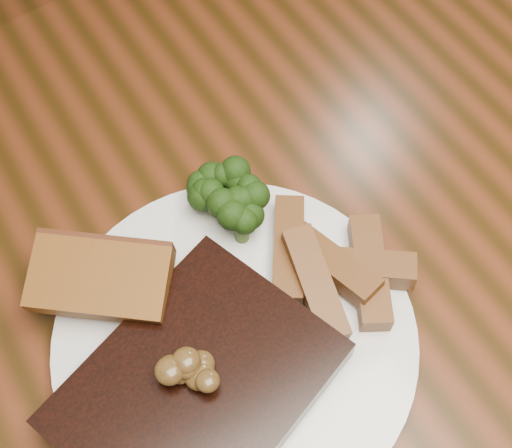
{
  "coord_description": "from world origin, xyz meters",
  "views": [
    {
      "loc": [
        -0.15,
        -0.22,
        1.26
      ],
      "look_at": [
        0.0,
        0.02,
        0.78
      ],
      "focal_mm": 50.0,
      "sensor_mm": 36.0,
      "label": 1
    }
  ],
  "objects_px": {
    "garlic_bread": "(105,291)",
    "potato_wedges": "(305,274)",
    "plate": "(235,340)",
    "steak": "(197,388)",
    "dining_table": "(264,307)"
  },
  "relations": [
    {
      "from": "plate",
      "to": "potato_wedges",
      "type": "xyz_separation_m",
      "value": [
        0.07,
        0.01,
        0.02
      ]
    },
    {
      "from": "steak",
      "to": "potato_wedges",
      "type": "relative_size",
      "value": 1.58
    },
    {
      "from": "steak",
      "to": "dining_table",
      "type": "bearing_deg",
      "value": 15.86
    },
    {
      "from": "garlic_bread",
      "to": "plate",
      "type": "bearing_deg",
      "value": -11.46
    },
    {
      "from": "dining_table",
      "to": "plate",
      "type": "bearing_deg",
      "value": -139.63
    },
    {
      "from": "garlic_bread",
      "to": "potato_wedges",
      "type": "distance_m",
      "value": 0.15
    },
    {
      "from": "plate",
      "to": "dining_table",
      "type": "bearing_deg",
      "value": 40.37
    },
    {
      "from": "dining_table",
      "to": "steak",
      "type": "height_order",
      "value": "steak"
    },
    {
      "from": "steak",
      "to": "potato_wedges",
      "type": "bearing_deg",
      "value": -2.61
    },
    {
      "from": "potato_wedges",
      "to": "dining_table",
      "type": "bearing_deg",
      "value": 109.43
    },
    {
      "from": "dining_table",
      "to": "garlic_bread",
      "type": "distance_m",
      "value": 0.17
    },
    {
      "from": "plate",
      "to": "potato_wedges",
      "type": "height_order",
      "value": "potato_wedges"
    },
    {
      "from": "garlic_bread",
      "to": "potato_wedges",
      "type": "height_order",
      "value": "potato_wedges"
    },
    {
      "from": "steak",
      "to": "garlic_bread",
      "type": "height_order",
      "value": "steak"
    },
    {
      "from": "dining_table",
      "to": "potato_wedges",
      "type": "relative_size",
      "value": 13.81
    }
  ]
}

